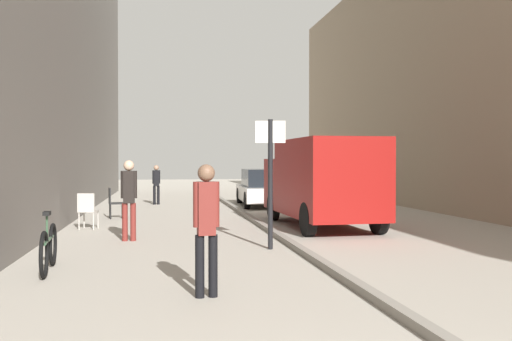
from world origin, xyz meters
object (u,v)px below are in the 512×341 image
(pedestrian_main_foreground, at_px, (129,194))
(delivery_van, at_px, (321,180))
(cafe_chair_near_window, at_px, (113,201))
(cafe_chair_by_doorway, at_px, (87,208))
(street_sign_post, at_px, (270,172))
(parked_car, at_px, (264,188))
(bicycle_leaning, at_px, (49,248))
(pedestrian_far_crossing, at_px, (206,221))
(pedestrian_mid_block, at_px, (156,182))

(pedestrian_main_foreground, distance_m, delivery_van, 5.26)
(cafe_chair_near_window, bearing_deg, delivery_van, 51.85)
(cafe_chair_by_doorway, bearing_deg, street_sign_post, -32.49)
(delivery_van, bearing_deg, parked_car, 90.13)
(bicycle_leaning, bearing_deg, cafe_chair_by_doorway, 87.44)
(pedestrian_main_foreground, height_order, bicycle_leaning, pedestrian_main_foreground)
(street_sign_post, bearing_deg, bicycle_leaning, 35.78)
(bicycle_leaning, distance_m, cafe_chair_near_window, 8.19)
(pedestrian_far_crossing, height_order, delivery_van, delivery_van)
(pedestrian_mid_block, relative_size, delivery_van, 0.31)
(pedestrian_main_foreground, xyz_separation_m, street_sign_post, (2.86, -1.65, 0.52))
(pedestrian_mid_block, bearing_deg, street_sign_post, 90.22)
(cafe_chair_near_window, bearing_deg, pedestrian_main_foreground, -0.80)
(delivery_van, xyz_separation_m, bicycle_leaning, (-6.00, -5.07, -0.87))
(cafe_chair_near_window, xyz_separation_m, cafe_chair_by_doorway, (-0.43, -2.64, 0.00))
(pedestrian_mid_block, distance_m, parked_car, 4.41)
(pedestrian_far_crossing, relative_size, bicycle_leaning, 0.97)
(bicycle_leaning, bearing_deg, pedestrian_mid_block, 79.68)
(pedestrian_far_crossing, height_order, cafe_chair_near_window, pedestrian_far_crossing)
(pedestrian_main_foreground, height_order, street_sign_post, street_sign_post)
(pedestrian_mid_block, relative_size, cafe_chair_by_doorway, 1.71)
(delivery_van, distance_m, cafe_chair_by_doorway, 6.18)
(street_sign_post, relative_size, cafe_chair_near_window, 2.77)
(pedestrian_mid_block, bearing_deg, parked_car, 151.67)
(delivery_van, bearing_deg, pedestrian_main_foreground, -161.67)
(delivery_van, xyz_separation_m, street_sign_post, (-2.08, -3.45, 0.29))
(street_sign_post, bearing_deg, cafe_chair_near_window, -47.85)
(cafe_chair_near_window, height_order, cafe_chair_by_doorway, same)
(cafe_chair_by_doorway, bearing_deg, pedestrian_far_crossing, -60.34)
(pedestrian_main_foreground, relative_size, cafe_chair_near_window, 1.90)
(pedestrian_far_crossing, distance_m, bicycle_leaning, 3.18)
(delivery_van, height_order, parked_car, delivery_van)
(pedestrian_main_foreground, xyz_separation_m, pedestrian_mid_block, (0.50, 10.31, -0.10))
(pedestrian_far_crossing, bearing_deg, parked_car, -107.10)
(delivery_van, bearing_deg, street_sign_post, -122.79)
(pedestrian_main_foreground, height_order, cafe_chair_near_window, pedestrian_main_foreground)
(pedestrian_main_foreground, xyz_separation_m, parked_car, (4.71, 8.99, -0.32))
(pedestrian_mid_block, xyz_separation_m, street_sign_post, (2.35, -11.96, 0.62))
(pedestrian_main_foreground, distance_m, cafe_chair_by_doorway, 2.61)
(bicycle_leaning, distance_m, cafe_chair_by_doorway, 5.55)
(parked_car, bearing_deg, delivery_van, -85.72)
(delivery_van, height_order, cafe_chair_by_doorway, delivery_van)
(delivery_van, height_order, street_sign_post, street_sign_post)
(bicycle_leaning, bearing_deg, cafe_chair_near_window, 84.02)
(pedestrian_main_foreground, relative_size, bicycle_leaning, 1.01)
(pedestrian_far_crossing, height_order, street_sign_post, street_sign_post)
(pedestrian_main_foreground, distance_m, cafe_chair_near_window, 5.00)
(street_sign_post, relative_size, cafe_chair_by_doorway, 2.77)
(pedestrian_main_foreground, bearing_deg, pedestrian_far_crossing, -73.98)
(bicycle_leaning, xyz_separation_m, cafe_chair_by_doorway, (-0.11, 5.55, 0.17))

